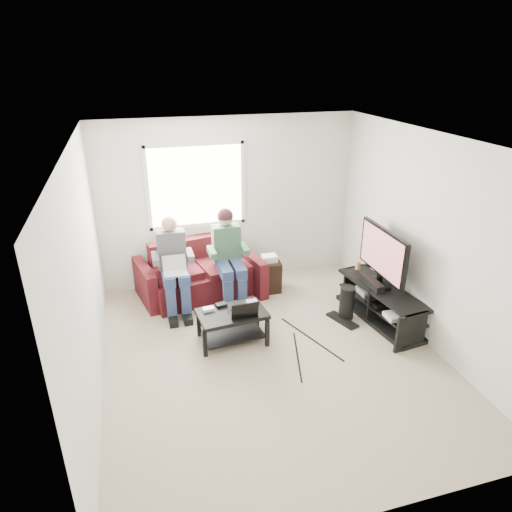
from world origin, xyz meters
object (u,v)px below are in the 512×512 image
at_px(tv_stand, 381,305).
at_px(subwoofer, 347,303).
at_px(sofa, 199,276).
at_px(coffee_table, 232,320).
at_px(end_table, 269,275).
at_px(tv, 383,254).

distance_m(tv_stand, subwoofer, 0.46).
bearing_deg(sofa, tv_stand, -32.01).
bearing_deg(coffee_table, end_table, 54.13).
bearing_deg(subwoofer, coffee_table, -175.80).
xyz_separation_m(coffee_table, subwoofer, (1.67, 0.12, -0.08)).
xyz_separation_m(coffee_table, tv, (2.09, 0.05, 0.64)).
relative_size(sofa, subwoofer, 4.13).
distance_m(tv, end_table, 1.82).
xyz_separation_m(coffee_table, end_table, (0.87, 1.20, -0.05)).
xyz_separation_m(coffee_table, tv_stand, (2.09, -0.05, -0.09)).
bearing_deg(tv_stand, sofa, 147.99).
xyz_separation_m(tv_stand, tv, (-0.00, 0.10, 0.73)).
bearing_deg(sofa, coffee_table, -81.99).
xyz_separation_m(tv_stand, end_table, (-1.22, 1.26, 0.04)).
relative_size(sofa, end_table, 3.27).
relative_size(coffee_table, tv, 0.82).
distance_m(coffee_table, end_table, 1.48).
height_order(sofa, coffee_table, sofa).
bearing_deg(end_table, sofa, 170.75).
bearing_deg(sofa, subwoofer, -33.95).
xyz_separation_m(sofa, subwoofer, (1.86, -1.25, -0.08)).
distance_m(subwoofer, end_table, 1.34).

